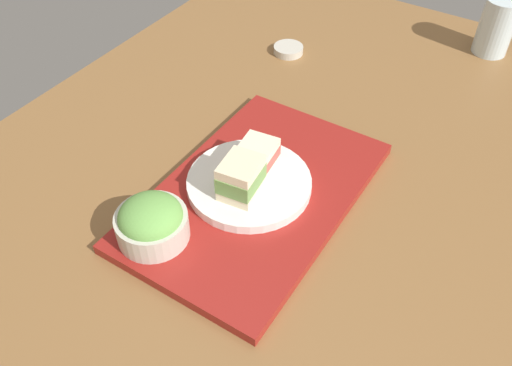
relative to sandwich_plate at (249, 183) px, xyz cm
name	(u,v)px	position (x,y,z in cm)	size (l,w,h in cm)	color
ground_plane	(274,185)	(-5.25, 1.38, -4.00)	(140.00, 100.00, 3.00)	brown
serving_tray	(256,195)	(0.20, 1.31, -1.64)	(43.05, 27.11, 1.72)	maroon
sandwich_plate	(249,183)	(0.00, 0.00, 0.00)	(19.36, 19.36, 1.57)	white
sandwich_near	(257,157)	(-2.89, -0.47, 3.07)	(7.18, 6.07, 4.58)	#EFE5C1
sandwich_far	(241,178)	(2.89, 0.47, 3.77)	(7.15, 6.08, 5.97)	beige
salad_bowl	(151,222)	(15.57, -6.10, 2.25)	(10.29, 10.29, 6.57)	beige
drinking_glass	(496,26)	(-63.34, 19.92, 3.39)	(7.16, 7.16, 11.79)	silver
small_sauce_dish	(288,50)	(-39.94, -15.97, -1.72)	(6.26, 6.26, 1.55)	beige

